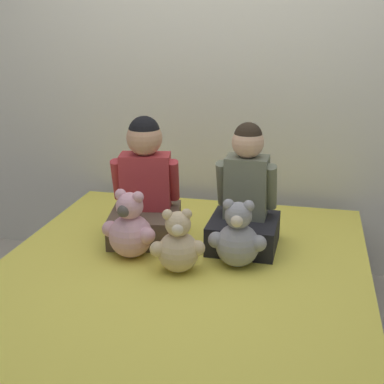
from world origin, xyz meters
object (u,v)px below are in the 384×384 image
(bed, at_px, (180,314))
(teddy_bear_held_by_right_child, at_px, (238,238))
(child_on_right, at_px, (245,201))
(teddy_bear_held_by_left_child, at_px, (130,229))
(teddy_bear_between_children, at_px, (177,246))
(child_on_left, at_px, (145,190))

(bed, relative_size, teddy_bear_held_by_right_child, 6.15)
(child_on_right, xyz_separation_m, teddy_bear_held_by_right_child, (-0.00, -0.24, -0.10))
(bed, xyz_separation_m, teddy_bear_held_by_right_child, (0.25, 0.10, 0.36))
(bed, bearing_deg, child_on_right, 53.62)
(teddy_bear_held_by_left_child, distance_m, teddy_bear_held_by_right_child, 0.50)
(teddy_bear_held_by_left_child, bearing_deg, bed, -7.02)
(bed, bearing_deg, teddy_bear_held_by_left_child, 161.81)
(teddy_bear_held_by_left_child, height_order, teddy_bear_between_children, teddy_bear_held_by_left_child)
(child_on_left, height_order, teddy_bear_between_children, child_on_left)
(teddy_bear_held_by_left_child, bearing_deg, child_on_right, 37.77)
(teddy_bear_held_by_left_child, relative_size, teddy_bear_held_by_right_child, 1.04)
(bed, relative_size, teddy_bear_held_by_left_child, 5.93)
(child_on_left, xyz_separation_m, child_on_right, (0.51, -0.00, -0.01))
(child_on_right, relative_size, teddy_bear_held_by_left_child, 1.86)
(teddy_bear_held_by_left_child, height_order, teddy_bear_held_by_right_child, teddy_bear_held_by_left_child)
(child_on_left, relative_size, teddy_bear_held_by_right_child, 1.96)
(bed, distance_m, teddy_bear_between_children, 0.35)
(child_on_right, height_order, teddy_bear_held_by_left_child, child_on_right)
(child_on_left, xyz_separation_m, teddy_bear_held_by_right_child, (0.51, -0.24, -0.11))
(bed, xyz_separation_m, child_on_left, (-0.26, 0.34, 0.47))
(teddy_bear_held_by_right_child, bearing_deg, teddy_bear_held_by_left_child, -179.70)
(bed, xyz_separation_m, child_on_right, (0.25, 0.33, 0.46))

